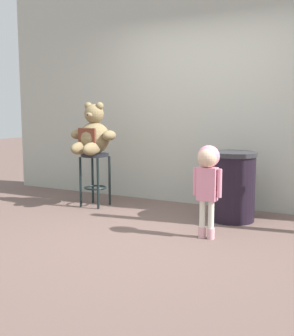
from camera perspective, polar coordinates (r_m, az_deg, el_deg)
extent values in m
plane|color=brown|center=(4.33, 0.20, -9.34)|extent=(24.00, 24.00, 0.00)
cube|color=#ACAEA1|center=(5.85, 8.71, 14.41)|extent=(6.48, 0.30, 3.91)
cylinder|color=black|center=(5.65, -6.98, 1.74)|extent=(0.37, 0.37, 0.04)
cylinder|color=black|center=(5.67, -8.85, -1.86)|extent=(0.03, 0.03, 0.66)
cylinder|color=black|center=(5.51, -6.56, -2.10)|extent=(0.03, 0.03, 0.66)
cylinder|color=black|center=(5.89, -7.27, -1.46)|extent=(0.03, 0.03, 0.66)
cylinder|color=black|center=(5.74, -5.02, -1.68)|extent=(0.03, 0.03, 0.66)
torus|color=black|center=(5.71, -6.91, -2.61)|extent=(0.30, 0.30, 0.02)
sphere|color=olive|center=(5.63, -7.02, 4.01)|extent=(0.41, 0.41, 0.41)
cube|color=brown|center=(5.49, -8.02, 4.00)|extent=(0.25, 0.03, 0.25)
sphere|color=olive|center=(5.62, -7.08, 7.19)|extent=(0.25, 0.25, 0.25)
ellipsoid|color=#8E7754|center=(5.53, -7.71, 7.01)|extent=(0.11, 0.08, 0.07)
sphere|color=black|center=(5.51, -7.89, 7.02)|extent=(0.03, 0.03, 0.03)
sphere|color=olive|center=(5.67, -7.84, 8.20)|extent=(0.10, 0.10, 0.10)
sphere|color=olive|center=(5.57, -6.34, 8.23)|extent=(0.10, 0.10, 0.10)
ellipsoid|color=olive|center=(5.75, -9.24, 4.46)|extent=(0.14, 0.23, 0.13)
ellipsoid|color=olive|center=(5.46, -5.07, 4.35)|extent=(0.14, 0.23, 0.13)
ellipsoid|color=olive|center=(5.54, -8.93, 2.63)|extent=(0.14, 0.35, 0.16)
ellipsoid|color=olive|center=(5.43, -7.36, 2.56)|extent=(0.14, 0.35, 0.16)
cylinder|color=#DFA4AC|center=(4.38, 7.34, -8.49)|extent=(0.08, 0.08, 0.11)
cylinder|color=silver|center=(4.33, 7.39, -6.04)|extent=(0.06, 0.06, 0.28)
cylinder|color=#DFA4AC|center=(4.35, 8.49, -8.62)|extent=(0.08, 0.08, 0.11)
cylinder|color=silver|center=(4.30, 8.54, -6.16)|extent=(0.06, 0.06, 0.28)
cube|color=pink|center=(4.25, 8.04, -2.12)|extent=(0.19, 0.11, 0.33)
cylinder|color=pink|center=(4.29, 6.49, -1.77)|extent=(0.05, 0.05, 0.28)
cylinder|color=pink|center=(4.21, 9.64, -2.02)|extent=(0.05, 0.05, 0.28)
sphere|color=#D8B293|center=(4.21, 8.11, 1.39)|extent=(0.20, 0.20, 0.20)
sphere|color=pink|center=(4.23, 8.23, 1.56)|extent=(0.22, 0.22, 0.22)
cylinder|color=black|center=(5.02, 11.32, -2.70)|extent=(0.51, 0.51, 0.75)
cylinder|color=#2D2D33|center=(4.96, 11.44, 1.83)|extent=(0.55, 0.55, 0.05)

